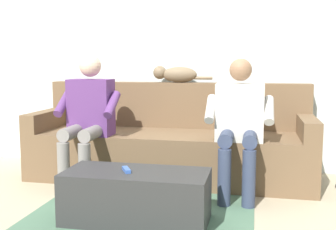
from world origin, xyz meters
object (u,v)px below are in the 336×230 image
object	(u,v)px
person_left_seated	(239,119)
cat_on_backrest	(175,74)
person_right_seated	(88,113)
coffee_table	(136,197)
couch	(171,146)
remote_blue	(126,170)

from	to	relation	value
person_left_seated	cat_on_backrest	size ratio (longest dim) A/B	1.88
person_right_seated	cat_on_backrest	world-z (taller)	person_right_seated
person_left_seated	coffee_table	bearing A→B (deg)	49.43
person_left_seated	person_right_seated	bearing A→B (deg)	0.80
coffee_table	person_right_seated	xyz separation A→B (m)	(0.64, -0.73, 0.46)
couch	cat_on_backrest	xyz separation A→B (m)	(0.01, -0.27, 0.66)
couch	person_left_seated	xyz separation A→B (m)	(-0.64, 0.40, 0.32)
person_left_seated	cat_on_backrest	xyz separation A→B (m)	(0.65, -0.67, 0.33)
person_left_seated	couch	bearing A→B (deg)	-31.66
coffee_table	person_right_seated	bearing A→B (deg)	-48.75
person_right_seated	person_left_seated	bearing A→B (deg)	-179.20
coffee_table	person_left_seated	xyz separation A→B (m)	(-0.64, -0.75, 0.44)
person_left_seated	remote_blue	world-z (taller)	person_left_seated
coffee_table	person_left_seated	size ratio (longest dim) A/B	0.88
person_left_seated	remote_blue	size ratio (longest dim) A/B	8.40
couch	cat_on_backrest	bearing A→B (deg)	-88.15
couch	cat_on_backrest	distance (m)	0.71
cat_on_backrest	remote_blue	xyz separation A→B (m)	(0.06, 1.43, -0.59)
person_right_seated	couch	bearing A→B (deg)	-147.19
cat_on_backrest	person_left_seated	bearing A→B (deg)	134.33
couch	person_left_seated	size ratio (longest dim) A/B	2.33
couch	remote_blue	distance (m)	1.16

